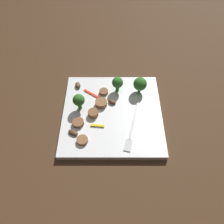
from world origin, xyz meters
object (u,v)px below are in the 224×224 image
object	(u,v)px
broccoli_floret_2	(79,100)
sausage_slice_3	(101,103)
broccoli_floret_0	(140,84)
sausage_slice_1	(82,140)
fork	(132,127)
plate	(112,114)
sausage_slice_2	(93,113)
sausage_slice_0	(78,123)
mushroom_0	(113,102)
mushroom_1	(78,85)
sausage_slice_4	(104,92)
broccoli_floret_1	(117,83)
pepper_strip_0	(91,94)
pepper_strip_1	(97,126)
mushroom_2	(73,133)

from	to	relation	value
broccoli_floret_2	sausage_slice_3	distance (m)	0.07
broccoli_floret_0	sausage_slice_1	distance (m)	0.24
fork	broccoli_floret_0	xyz separation A→B (m)	(-0.14, 0.03, 0.03)
plate	sausage_slice_2	size ratio (longest dim) A/B	9.65
fork	broccoli_floret_2	bearing A→B (deg)	-100.66
sausage_slice_0	sausage_slice_3	world-z (taller)	sausage_slice_3
sausage_slice_0	sausage_slice_2	size ratio (longest dim) A/B	1.10
mushroom_0	mushroom_1	bearing A→B (deg)	-120.93
sausage_slice_0	sausage_slice_4	xyz separation A→B (m)	(-0.12, 0.07, -0.00)
broccoli_floret_0	sausage_slice_2	distance (m)	0.17
sausage_slice_1	broccoli_floret_1	bearing A→B (deg)	152.44
pepper_strip_0	pepper_strip_1	distance (m)	0.12
sausage_slice_0	sausage_slice_1	xyz separation A→B (m)	(0.06, 0.02, -0.00)
broccoli_floret_0	broccoli_floret_1	size ratio (longest dim) A/B	1.02
sausage_slice_4	pepper_strip_1	world-z (taller)	sausage_slice_4
broccoli_floret_2	broccoli_floret_0	bearing A→B (deg)	110.48
sausage_slice_3	pepper_strip_1	world-z (taller)	sausage_slice_3
sausage_slice_2	mushroom_2	bearing A→B (deg)	-39.20
broccoli_floret_1	mushroom_0	size ratio (longest dim) A/B	2.09
sausage_slice_4	mushroom_1	size ratio (longest dim) A/B	1.09
sausage_slice_3	plate	bearing A→B (deg)	50.08
broccoli_floret_2	sausage_slice_0	xyz separation A→B (m)	(0.06, -0.00, -0.03)
sausage_slice_1	sausage_slice_3	bearing A→B (deg)	159.63
broccoli_floret_1	sausage_slice_3	size ratio (longest dim) A/B	1.48
fork	mushroom_2	size ratio (longest dim) A/B	5.97
broccoli_floret_0	fork	bearing A→B (deg)	-11.88
mushroom_0	sausage_slice_0	bearing A→B (deg)	-52.21
broccoli_floret_1	broccoli_floret_0	bearing A→B (deg)	86.54
sausage_slice_1	sausage_slice_3	distance (m)	0.13
sausage_slice_1	fork	bearing A→B (deg)	107.62
broccoli_floret_0	broccoli_floret_2	distance (m)	0.19
broccoli_floret_1	mushroom_0	bearing A→B (deg)	-14.46
fork	sausage_slice_3	distance (m)	0.12
broccoli_floret_2	mushroom_0	size ratio (longest dim) A/B	2.19
fork	sausage_slice_0	distance (m)	0.15
mushroom_1	pepper_strip_1	bearing A→B (deg)	24.46
sausage_slice_2	fork	bearing A→B (deg)	68.69
fork	broccoli_floret_1	world-z (taller)	broccoli_floret_1
sausage_slice_0	sausage_slice_3	size ratio (longest dim) A/B	0.93
broccoli_floret_1	sausage_slice_3	distance (m)	0.08
broccoli_floret_1	sausage_slice_1	world-z (taller)	broccoli_floret_1
broccoli_floret_1	plate	bearing A→B (deg)	-10.79
plate	sausage_slice_4	size ratio (longest dim) A/B	10.57
mushroom_0	pepper_strip_0	xyz separation A→B (m)	(-0.04, -0.07, -0.00)
mushroom_2	mushroom_0	bearing A→B (deg)	134.73
sausage_slice_1	pepper_strip_1	xyz separation A→B (m)	(-0.05, 0.04, -0.00)
sausage_slice_2	broccoli_floret_2	bearing A→B (deg)	-122.02
sausage_slice_0	sausage_slice_3	xyz separation A→B (m)	(-0.07, 0.06, 0.00)
fork	broccoli_floret_2	world-z (taller)	broccoli_floret_2
plate	sausage_slice_3	distance (m)	0.05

